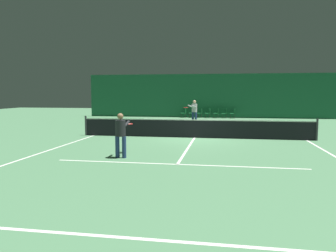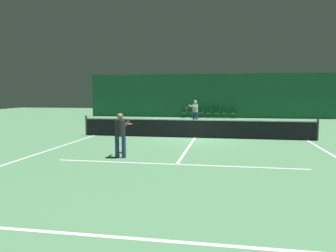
{
  "view_description": "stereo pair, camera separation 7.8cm",
  "coord_description": "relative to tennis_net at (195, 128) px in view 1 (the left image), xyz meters",
  "views": [
    {
      "loc": [
        1.44,
        -16.76,
        2.32
      ],
      "look_at": [
        -0.86,
        -3.16,
        0.92
      ],
      "focal_mm": 35.0,
      "sensor_mm": 36.0,
      "label": 1
    },
    {
      "loc": [
        1.52,
        -16.75,
        2.32
      ],
      "look_at": [
        -0.86,
        -3.16,
        0.92
      ],
      "focal_mm": 35.0,
      "sensor_mm": 36.0,
      "label": 2
    }
  ],
  "objects": [
    {
      "name": "court_line_baseline_far",
      "position": [
        0.0,
        11.9,
        -0.51
      ],
      "size": [
        11.0,
        0.1,
        0.0
      ],
      "color": "white",
      "rests_on": "ground"
    },
    {
      "name": "courtside_chair_1",
      "position": [
        -1.4,
        13.55,
        -0.03
      ],
      "size": [
        0.44,
        0.44,
        0.84
      ],
      "rotation": [
        0.0,
        0.0,
        -1.57
      ],
      "color": "#2D2D2D",
      "rests_on": "ground"
    },
    {
      "name": "court_line_baseline_near",
      "position": [
        0.0,
        -11.9,
        -0.51
      ],
      "size": [
        11.0,
        0.1,
        0.0
      ],
      "color": "white",
      "rests_on": "ground"
    },
    {
      "name": "court_line_service_near",
      "position": [
        0.0,
        -6.4,
        -0.51
      ],
      "size": [
        8.25,
        0.1,
        0.0
      ],
      "color": "white",
      "rests_on": "ground"
    },
    {
      "name": "courtside_chair_6",
      "position": [
        2.36,
        13.55,
        -0.03
      ],
      "size": [
        0.44,
        0.44,
        0.84
      ],
      "rotation": [
        0.0,
        0.0,
        -1.57
      ],
      "color": "#2D2D2D",
      "rests_on": "ground"
    },
    {
      "name": "player_far",
      "position": [
        -0.73,
        7.87,
        0.52
      ],
      "size": [
        1.04,
        1.38,
        1.76
      ],
      "rotation": [
        0.0,
        0.0,
        -2.12
      ],
      "color": "navy",
      "rests_on": "ground"
    },
    {
      "name": "player_near",
      "position": [
        -2.15,
        -5.62,
        0.42
      ],
      "size": [
        0.4,
        1.32,
        1.6
      ],
      "rotation": [
        0.0,
        0.0,
        1.56
      ],
      "color": "navy",
      "rests_on": "ground"
    },
    {
      "name": "courtside_chair_0",
      "position": [
        -2.16,
        13.55,
        -0.03
      ],
      "size": [
        0.44,
        0.44,
        0.84
      ],
      "rotation": [
        0.0,
        0.0,
        -1.57
      ],
      "color": "#2D2D2D",
      "rests_on": "ground"
    },
    {
      "name": "court_line_sideline_right",
      "position": [
        5.5,
        0.0,
        -0.51
      ],
      "size": [
        0.1,
        23.8,
        0.0
      ],
      "color": "white",
      "rests_on": "ground"
    },
    {
      "name": "court_line_service_far",
      "position": [
        0.0,
        6.4,
        -0.51
      ],
      "size": [
        8.25,
        0.1,
        0.0
      ],
      "color": "white",
      "rests_on": "ground"
    },
    {
      "name": "tennis_net",
      "position": [
        0.0,
        0.0,
        0.0
      ],
      "size": [
        12.0,
        0.1,
        1.07
      ],
      "color": "black",
      "rests_on": "ground"
    },
    {
      "name": "courtside_chair_2",
      "position": [
        -0.65,
        13.55,
        -0.03
      ],
      "size": [
        0.44,
        0.44,
        0.84
      ],
      "rotation": [
        0.0,
        0.0,
        -1.57
      ],
      "color": "#2D2D2D",
      "rests_on": "ground"
    },
    {
      "name": "backdrop_curtain",
      "position": [
        0.0,
        14.1,
        1.52
      ],
      "size": [
        23.0,
        0.12,
        4.06
      ],
      "color": "#1E5B3D",
      "rests_on": "ground"
    },
    {
      "name": "courtside_chair_3",
      "position": [
        0.1,
        13.55,
        -0.03
      ],
      "size": [
        0.44,
        0.44,
        0.84
      ],
      "rotation": [
        0.0,
        0.0,
        -1.57
      ],
      "color": "#2D2D2D",
      "rests_on": "ground"
    },
    {
      "name": "courtside_chair_4",
      "position": [
        0.86,
        13.55,
        -0.03
      ],
      "size": [
        0.44,
        0.44,
        0.84
      ],
      "rotation": [
        0.0,
        0.0,
        -1.57
      ],
      "color": "#2D2D2D",
      "rests_on": "ground"
    },
    {
      "name": "court_line_centre",
      "position": [
        0.0,
        0.0,
        -0.51
      ],
      "size": [
        0.1,
        12.8,
        0.0
      ],
      "color": "white",
      "rests_on": "ground"
    },
    {
      "name": "court_line_sideline_left",
      "position": [
        -5.5,
        0.0,
        -0.51
      ],
      "size": [
        0.1,
        23.8,
        0.0
      ],
      "color": "white",
      "rests_on": "ground"
    },
    {
      "name": "courtside_chair_5",
      "position": [
        1.61,
        13.55,
        -0.03
      ],
      "size": [
        0.44,
        0.44,
        0.84
      ],
      "rotation": [
        0.0,
        0.0,
        -1.57
      ],
      "color": "#2D2D2D",
      "rests_on": "ground"
    },
    {
      "name": "ground_plane",
      "position": [
        0.0,
        0.0,
        -0.51
      ],
      "size": [
        60.0,
        60.0,
        0.0
      ],
      "primitive_type": "plane",
      "color": "#4C7F56"
    }
  ]
}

